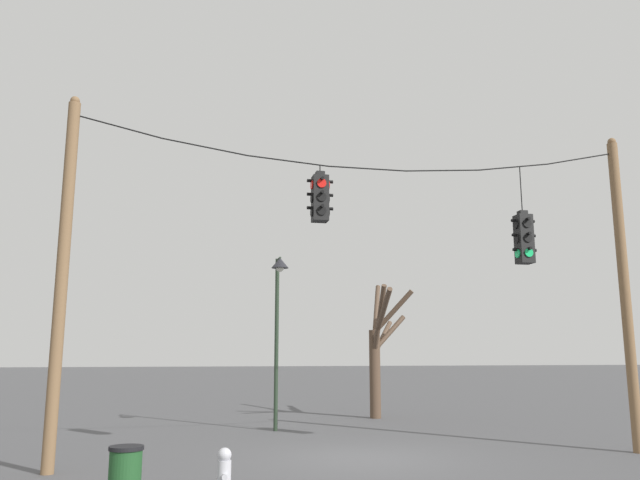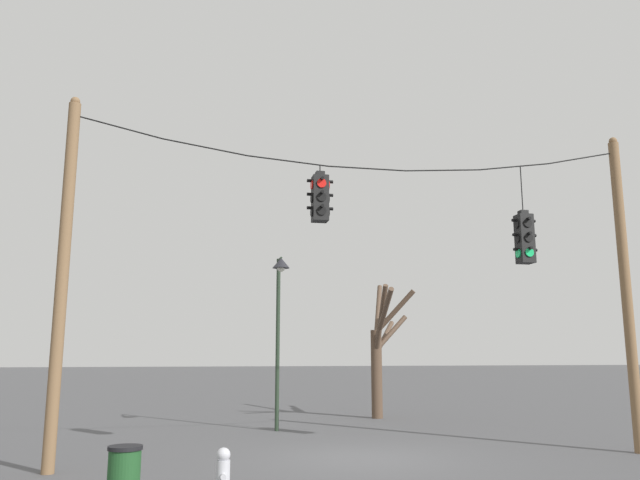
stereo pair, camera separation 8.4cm
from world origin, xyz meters
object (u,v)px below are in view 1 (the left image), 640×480
at_px(traffic_light_near_right_pole, 320,198).
at_px(bare_tree, 379,348).
at_px(utility_pole_left, 62,276).
at_px(street_lamp, 278,298).
at_px(trash_bin, 125,475).
at_px(utility_pole_right, 625,289).
at_px(fire_hydrant, 224,472).
at_px(traffic_light_near_left_pole, 524,238).

relative_size(traffic_light_near_right_pole, bare_tree, 0.26).
relative_size(utility_pole_left, street_lamp, 1.48).
relative_size(street_lamp, trash_bin, 6.05).
height_order(utility_pole_right, street_lamp, utility_pole_right).
height_order(utility_pole_right, fire_hydrant, utility_pole_right).
bearing_deg(traffic_light_near_right_pole, street_lamp, 91.60).
bearing_deg(utility_pole_left, traffic_light_near_right_pole, 0.00).
bearing_deg(utility_pole_right, traffic_light_near_left_pole, 180.00).
distance_m(utility_pole_right, fire_hydrant, 10.36).
xyz_separation_m(traffic_light_near_left_pole, fire_hydrant, (-6.91, -2.62, -4.47)).
bearing_deg(traffic_light_near_left_pole, bare_tree, 96.32).
height_order(utility_pole_right, traffic_light_near_right_pole, utility_pole_right).
height_order(street_lamp, trash_bin, street_lamp).
xyz_separation_m(utility_pole_left, street_lamp, (5.04, 5.39, 0.11)).
height_order(utility_pole_right, traffic_light_near_left_pole, utility_pole_right).
relative_size(utility_pole_right, traffic_light_near_right_pole, 5.89).
xyz_separation_m(utility_pole_right, street_lamp, (-7.53, 5.39, 0.11)).
distance_m(traffic_light_near_right_pole, bare_tree, 9.90).
relative_size(traffic_light_near_left_pole, bare_tree, 0.48).
height_order(utility_pole_left, fire_hydrant, utility_pole_left).
bearing_deg(trash_bin, utility_pole_right, 14.05).
bearing_deg(utility_pole_left, bare_tree, 43.25).
bearing_deg(traffic_light_near_right_pole, bare_tree, 65.53).
relative_size(utility_pole_right, trash_bin, 8.94).
relative_size(traffic_light_near_left_pole, fire_hydrant, 3.07).
xyz_separation_m(utility_pole_right, fire_hydrant, (-9.45, -2.62, -3.34)).
xyz_separation_m(fire_hydrant, trash_bin, (-1.48, -0.12, 0.04)).
xyz_separation_m(street_lamp, bare_tree, (4.04, 3.16, -1.42)).
height_order(traffic_light_near_right_pole, fire_hydrant, traffic_light_near_right_pole).
bearing_deg(fire_hydrant, utility_pole_left, 139.96).
distance_m(utility_pole_left, bare_tree, 12.54).
distance_m(street_lamp, trash_bin, 9.45).
height_order(utility_pole_left, traffic_light_near_left_pole, utility_pole_left).
height_order(utility_pole_left, utility_pole_right, same).
distance_m(traffic_light_near_left_pole, trash_bin, 9.88).
bearing_deg(utility_pole_left, utility_pole_right, 0.00).
height_order(utility_pole_left, traffic_light_near_right_pole, utility_pole_left).
relative_size(traffic_light_near_right_pole, fire_hydrant, 1.69).
bearing_deg(utility_pole_right, bare_tree, 112.20).
bearing_deg(bare_tree, trash_bin, -123.43).
height_order(utility_pole_left, bare_tree, utility_pole_left).
xyz_separation_m(utility_pole_right, bare_tree, (-3.49, 8.54, -1.31)).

